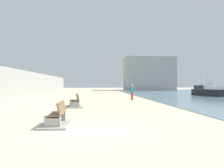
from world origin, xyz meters
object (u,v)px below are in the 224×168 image
person_walking (132,91)px  boat_outer (210,92)px  bench_near (57,120)px  boat_mid_bay (204,87)px  bench_far (75,104)px

person_walking → boat_outer: bearing=27.4°
bench_near → boat_mid_bay: 51.11m
bench_far → person_walking: 8.29m
person_walking → boat_mid_bay: bearing=51.3°
boat_mid_bay → boat_outer: size_ratio=1.27×
bench_near → boat_outer: bearing=48.1°
person_walking → bench_far: bearing=-130.9°
bench_near → person_walking: bearing=67.2°
bench_far → boat_mid_bay: (28.50, 35.10, 0.55)m
bench_far → person_walking: person_walking is taller
person_walking → boat_mid_bay: boat_mid_bay is taller
boat_mid_bay → person_walking: bearing=-128.7°
bench_far → person_walking: bearing=49.1°
bench_far → bench_near: bearing=-91.9°
bench_far → boat_outer: bearing=35.6°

